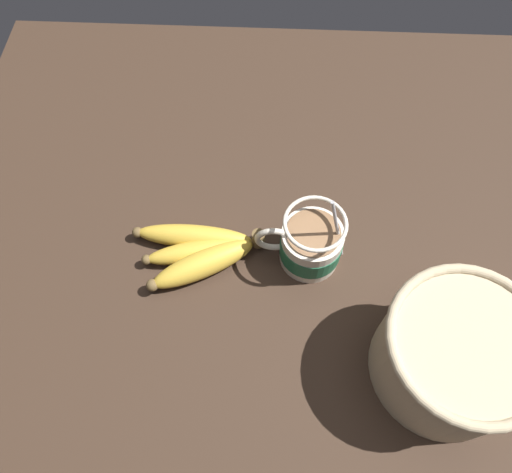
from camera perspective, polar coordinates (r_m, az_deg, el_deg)
The scene contains 4 objects.
table at distance 80.54cm, azimuth -0.62°, elevation -2.17°, with size 104.44×104.44×3.66cm.
coffee_mug at distance 75.12cm, azimuth 6.21°, elevation -0.87°, with size 13.73×9.38×15.98cm.
banana_bunch at distance 77.17cm, azimuth -6.51°, elevation -1.65°, with size 20.90×12.65×4.32cm.
woven_basket at distance 70.46cm, azimuth 21.82°, elevation -12.44°, with size 20.55×20.55×13.11cm.
Camera 1 is at (-2.49, 35.98, 73.84)cm, focal length 35.00 mm.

